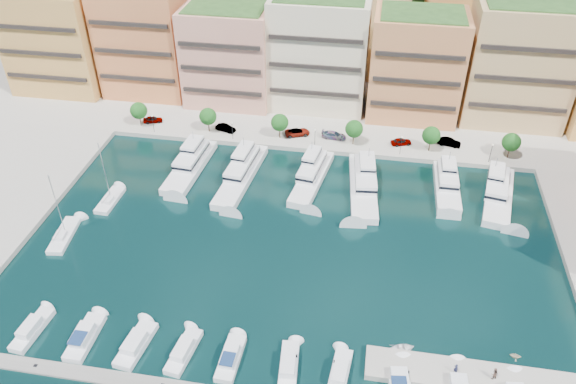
# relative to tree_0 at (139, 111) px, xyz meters

# --- Properties ---
(ground) EXTENTS (400.00, 400.00, 0.00)m
(ground) POSITION_rel_tree_0_xyz_m (40.00, -33.50, -4.74)
(ground) COLOR black
(ground) RESTS_ON ground
(north_quay) EXTENTS (220.00, 64.00, 2.00)m
(north_quay) POSITION_rel_tree_0_xyz_m (40.00, 28.50, -4.74)
(north_quay) COLOR #9E998E
(north_quay) RESTS_ON ground
(hillside) EXTENTS (240.00, 40.00, 58.00)m
(hillside) POSITION_rel_tree_0_xyz_m (40.00, 76.50, -4.74)
(hillside) COLOR #253917
(hillside) RESTS_ON ground
(finger_pier) EXTENTS (32.00, 5.00, 2.00)m
(finger_pier) POSITION_rel_tree_0_xyz_m (70.00, -55.50, -4.74)
(finger_pier) COLOR #9E998E
(finger_pier) RESTS_ON ground
(apartment_0) EXTENTS (22.00, 16.50, 24.80)m
(apartment_0) POSITION_rel_tree_0_xyz_m (-26.00, 16.49, 8.57)
(apartment_0) COLOR #C68F48
(apartment_0) RESTS_ON north_quay
(apartment_1) EXTENTS (20.00, 16.50, 26.80)m
(apartment_1) POSITION_rel_tree_0_xyz_m (-4.00, 18.49, 9.57)
(apartment_1) COLOR #DE854A
(apartment_1) RESTS_ON north_quay
(apartment_2) EXTENTS (20.00, 15.50, 22.80)m
(apartment_2) POSITION_rel_tree_0_xyz_m (17.00, 16.49, 7.57)
(apartment_2) COLOR #E0987D
(apartment_2) RESTS_ON north_quay
(apartment_3) EXTENTS (22.00, 16.50, 25.80)m
(apartment_3) POSITION_rel_tree_0_xyz_m (38.00, 18.49, 9.07)
(apartment_3) COLOR beige
(apartment_3) RESTS_ON north_quay
(apartment_4) EXTENTS (20.00, 15.50, 23.80)m
(apartment_4) POSITION_rel_tree_0_xyz_m (60.00, 16.49, 8.07)
(apartment_4) COLOR #CB7D4C
(apartment_4) RESTS_ON north_quay
(apartment_5) EXTENTS (22.00, 16.50, 26.80)m
(apartment_5) POSITION_rel_tree_0_xyz_m (82.00, 18.49, 9.57)
(apartment_5) COLOR tan
(apartment_5) RESTS_ON north_quay
(backblock_0) EXTENTS (26.00, 18.00, 30.00)m
(backblock_0) POSITION_rel_tree_0_xyz_m (-15.00, 40.50, 11.26)
(backblock_0) COLOR beige
(backblock_0) RESTS_ON north_quay
(backblock_1) EXTENTS (26.00, 18.00, 30.00)m
(backblock_1) POSITION_rel_tree_0_xyz_m (15.00, 40.50, 11.26)
(backblock_1) COLOR #CB7D4C
(backblock_1) RESTS_ON north_quay
(backblock_2) EXTENTS (26.00, 18.00, 30.00)m
(backblock_2) POSITION_rel_tree_0_xyz_m (45.00, 40.50, 11.26)
(backblock_2) COLOR tan
(backblock_2) RESTS_ON north_quay
(backblock_3) EXTENTS (26.00, 18.00, 30.00)m
(backblock_3) POSITION_rel_tree_0_xyz_m (75.00, 40.50, 11.26)
(backblock_3) COLOR #C68F48
(backblock_3) RESTS_ON north_quay
(tree_0) EXTENTS (3.80, 3.80, 5.65)m
(tree_0) POSITION_rel_tree_0_xyz_m (0.00, 0.00, 0.00)
(tree_0) COLOR #473323
(tree_0) RESTS_ON north_quay
(tree_1) EXTENTS (3.80, 3.80, 5.65)m
(tree_1) POSITION_rel_tree_0_xyz_m (16.00, 0.00, 0.00)
(tree_1) COLOR #473323
(tree_1) RESTS_ON north_quay
(tree_2) EXTENTS (3.80, 3.80, 5.65)m
(tree_2) POSITION_rel_tree_0_xyz_m (32.00, 0.00, 0.00)
(tree_2) COLOR #473323
(tree_2) RESTS_ON north_quay
(tree_3) EXTENTS (3.80, 3.80, 5.65)m
(tree_3) POSITION_rel_tree_0_xyz_m (48.00, 0.00, 0.00)
(tree_3) COLOR #473323
(tree_3) RESTS_ON north_quay
(tree_4) EXTENTS (3.80, 3.80, 5.65)m
(tree_4) POSITION_rel_tree_0_xyz_m (64.00, 0.00, 0.00)
(tree_4) COLOR #473323
(tree_4) RESTS_ON north_quay
(tree_5) EXTENTS (3.80, 3.80, 5.65)m
(tree_5) POSITION_rel_tree_0_xyz_m (80.00, 0.00, 0.00)
(tree_5) COLOR #473323
(tree_5) RESTS_ON north_quay
(lamppost_0) EXTENTS (0.30, 0.30, 4.20)m
(lamppost_0) POSITION_rel_tree_0_xyz_m (4.00, -2.30, -0.92)
(lamppost_0) COLOR black
(lamppost_0) RESTS_ON north_quay
(lamppost_1) EXTENTS (0.30, 0.30, 4.20)m
(lamppost_1) POSITION_rel_tree_0_xyz_m (22.00, -2.30, -0.92)
(lamppost_1) COLOR black
(lamppost_1) RESTS_ON north_quay
(lamppost_2) EXTENTS (0.30, 0.30, 4.20)m
(lamppost_2) POSITION_rel_tree_0_xyz_m (40.00, -2.30, -0.92)
(lamppost_2) COLOR black
(lamppost_2) RESTS_ON north_quay
(lamppost_3) EXTENTS (0.30, 0.30, 4.20)m
(lamppost_3) POSITION_rel_tree_0_xyz_m (58.00, -2.30, -0.92)
(lamppost_3) COLOR black
(lamppost_3) RESTS_ON north_quay
(lamppost_4) EXTENTS (0.30, 0.30, 4.20)m
(lamppost_4) POSITION_rel_tree_0_xyz_m (76.00, -2.30, -0.92)
(lamppost_4) COLOR black
(lamppost_4) RESTS_ON north_quay
(yacht_1) EXTENTS (6.29, 19.70, 7.30)m
(yacht_1) POSITION_rel_tree_0_xyz_m (15.99, -13.44, -3.65)
(yacht_1) COLOR white
(yacht_1) RESTS_ON ground
(yacht_2) EXTENTS (6.63, 22.43, 7.30)m
(yacht_2) POSITION_rel_tree_0_xyz_m (27.00, -14.62, -3.53)
(yacht_2) COLOR white
(yacht_2) RESTS_ON ground
(yacht_3) EXTENTS (6.98, 19.41, 7.30)m
(yacht_3) POSITION_rel_tree_0_xyz_m (40.96, -13.20, -3.53)
(yacht_3) COLOR white
(yacht_3) RESTS_ON ground
(yacht_4) EXTENTS (7.01, 21.83, 7.30)m
(yacht_4) POSITION_rel_tree_0_xyz_m (51.10, -14.38, -3.65)
(yacht_4) COLOR white
(yacht_4) RESTS_ON ground
(yacht_5) EXTENTS (4.56, 16.02, 7.30)m
(yacht_5) POSITION_rel_tree_0_xyz_m (67.08, -11.82, -3.53)
(yacht_5) COLOR white
(yacht_5) RESTS_ON ground
(yacht_6) EXTENTS (8.01, 19.33, 7.30)m
(yacht_6) POSITION_rel_tree_0_xyz_m (76.58, -13.11, -3.53)
(yacht_6) COLOR white
(yacht_6) RESTS_ON ground
(cruiser_0) EXTENTS (3.03, 8.15, 2.55)m
(cruiser_0) POSITION_rel_tree_0_xyz_m (6.44, -58.09, -4.20)
(cruiser_0) COLOR white
(cruiser_0) RESTS_ON ground
(cruiser_1) EXTENTS (2.85, 8.29, 2.66)m
(cruiser_1) POSITION_rel_tree_0_xyz_m (14.51, -58.11, -4.17)
(cruiser_1) COLOR white
(cruiser_1) RESTS_ON ground
(cruiser_2) EXTENTS (3.80, 8.41, 2.55)m
(cruiser_2) POSITION_rel_tree_0_xyz_m (22.15, -58.09, -4.20)
(cruiser_2) COLOR white
(cruiser_2) RESTS_ON ground
(cruiser_3) EXTENTS (3.41, 8.08, 2.55)m
(cruiser_3) POSITION_rel_tree_0_xyz_m (29.11, -58.09, -4.20)
(cruiser_3) COLOR white
(cruiser_3) RESTS_ON ground
(cruiser_4) EXTENTS (2.77, 7.69, 2.66)m
(cruiser_4) POSITION_rel_tree_0_xyz_m (35.79, -58.10, -4.17)
(cruiser_4) COLOR white
(cruiser_4) RESTS_ON ground
(cruiser_5) EXTENTS (3.07, 8.17, 2.55)m
(cruiser_5) POSITION_rel_tree_0_xyz_m (43.84, -58.09, -4.20)
(cruiser_5) COLOR white
(cruiser_5) RESTS_ON ground
(cruiser_6) EXTENTS (3.05, 7.97, 2.55)m
(cruiser_6) POSITION_rel_tree_0_xyz_m (50.70, -58.09, -4.20)
(cruiser_6) COLOR white
(cruiser_6) RESTS_ON ground
(cruiser_7) EXTENTS (3.71, 7.43, 2.66)m
(cruiser_7) POSITION_rel_tree_0_xyz_m (58.56, -58.09, -4.17)
(cruiser_7) COLOR white
(cruiser_7) RESTS_ON ground
(sailboat_1) EXTENTS (3.96, 9.80, 13.20)m
(sailboat_1) POSITION_rel_tree_0_xyz_m (0.80, -37.88, -4.43)
(sailboat_1) COLOR white
(sailboat_1) RESTS_ON ground
(sailboat_2) EXTENTS (2.94, 8.19, 13.20)m
(sailboat_2) POSITION_rel_tree_0_xyz_m (4.42, -27.04, -4.42)
(sailboat_2) COLOR white
(sailboat_2) RESTS_ON ground
(tender_0) EXTENTS (4.52, 3.98, 0.78)m
(tender_0) POSITION_rel_tree_0_xyz_m (58.84, -52.50, -4.35)
(tender_0) COLOR white
(tender_0) RESTS_ON ground
(tender_3) EXTENTS (1.71, 1.52, 0.83)m
(tender_3) POSITION_rel_tree_0_xyz_m (74.26, -50.93, -4.33)
(tender_3) COLOR beige
(tender_3) RESTS_ON ground
(car_0) EXTENTS (4.60, 2.91, 1.46)m
(car_0) POSITION_rel_tree_0_xyz_m (2.16, 1.84, -3.01)
(car_0) COLOR gray
(car_0) RESTS_ON north_quay
(car_1) EXTENTS (4.84, 2.87, 1.51)m
(car_1) POSITION_rel_tree_0_xyz_m (19.58, 0.77, -2.99)
(car_1) COLOR gray
(car_1) RESTS_ON north_quay
(car_2) EXTENTS (6.02, 4.32, 1.52)m
(car_2) POSITION_rel_tree_0_xyz_m (35.62, 1.67, -2.98)
(car_2) COLOR gray
(car_2) RESTS_ON north_quay
(car_3) EXTENTS (5.41, 2.56, 1.53)m
(car_3) POSITION_rel_tree_0_xyz_m (43.63, 1.75, -2.98)
(car_3) COLOR gray
(car_3) RESTS_ON north_quay
(car_4) EXTENTS (4.74, 3.19, 1.50)m
(car_4) POSITION_rel_tree_0_xyz_m (58.16, 1.52, -2.99)
(car_4) COLOR gray
(car_4) RESTS_ON north_quay
(car_5) EXTENTS (5.09, 2.73, 1.59)m
(car_5) POSITION_rel_tree_0_xyz_m (68.30, 2.92, -2.95)
(car_5) COLOR gray
(car_5) RESTS_ON north_quay
(person_0) EXTENTS (0.74, 0.72, 1.71)m
(person_0) POSITION_rel_tree_0_xyz_m (65.73, -55.59, -2.89)
(person_0) COLOR #222544
(person_0) RESTS_ON finger_pier
(person_1) EXTENTS (1.14, 1.04, 1.91)m
(person_1) POSITION_rel_tree_0_xyz_m (70.55, -55.61, -2.79)
(person_1) COLOR brown
(person_1) RESTS_ON finger_pier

